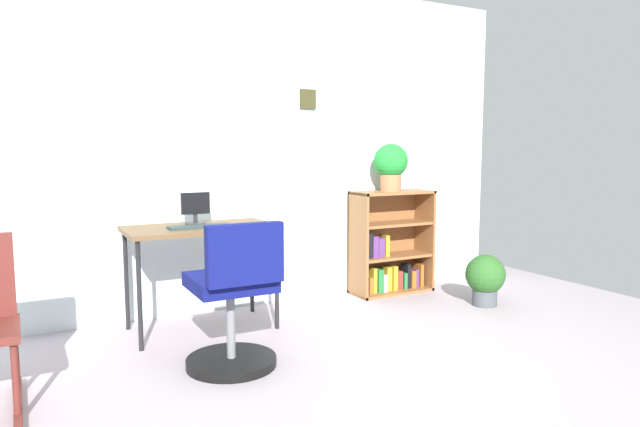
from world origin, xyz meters
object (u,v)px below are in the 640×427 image
at_px(monitor, 195,209).
at_px(office_chair, 234,305).
at_px(keyboard, 199,227).
at_px(bookshelf_low, 388,248).
at_px(desk, 201,235).
at_px(potted_plant_on_shelf, 391,164).
at_px(potted_plant_floor, 485,277).

height_order(monitor, office_chair, monitor).
xyz_separation_m(keyboard, bookshelf_low, (1.76, 0.34, -0.34)).
height_order(desk, monitor, monitor).
height_order(potted_plant_on_shelf, potted_plant_floor, potted_plant_on_shelf).
height_order(keyboard, bookshelf_low, bookshelf_low).
bearing_deg(keyboard, bookshelf_low, 10.78).
xyz_separation_m(office_chair, bookshelf_low, (1.78, 1.05, 0.01)).
distance_m(keyboard, potted_plant_on_shelf, 1.81).
distance_m(office_chair, potted_plant_floor, 2.24).
relative_size(desk, potted_plant_floor, 2.44).
xyz_separation_m(desk, bookshelf_low, (1.73, 0.25, -0.27)).
bearing_deg(potted_plant_on_shelf, potted_plant_floor, -56.96).
bearing_deg(potted_plant_floor, keyboard, 169.65).
xyz_separation_m(bookshelf_low, potted_plant_on_shelf, (-0.02, -0.05, 0.73)).
bearing_deg(potted_plant_on_shelf, desk, -173.32).
xyz_separation_m(keyboard, office_chair, (-0.02, -0.72, -0.36)).
height_order(desk, bookshelf_low, bookshelf_low).
xyz_separation_m(keyboard, potted_plant_floor, (2.19, -0.40, -0.50)).
bearing_deg(potted_plant_floor, potted_plant_on_shelf, 123.04).
distance_m(keyboard, potted_plant_floor, 2.29).
bearing_deg(office_chair, desk, 86.46).
height_order(office_chair, potted_plant_floor, office_chair).
distance_m(bookshelf_low, potted_plant_on_shelf, 0.73).
relative_size(office_chair, potted_plant_floor, 2.10).
distance_m(keyboard, bookshelf_low, 1.83).
bearing_deg(desk, monitor, 91.69).
distance_m(monitor, bookshelf_low, 1.80).
distance_m(desk, keyboard, 0.11).
xyz_separation_m(potted_plant_on_shelf, potted_plant_floor, (0.45, -0.69, -0.89)).
height_order(keyboard, potted_plant_on_shelf, potted_plant_on_shelf).
relative_size(desk, bookshelf_low, 1.13).
xyz_separation_m(monitor, office_chair, (-0.05, -0.90, -0.45)).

